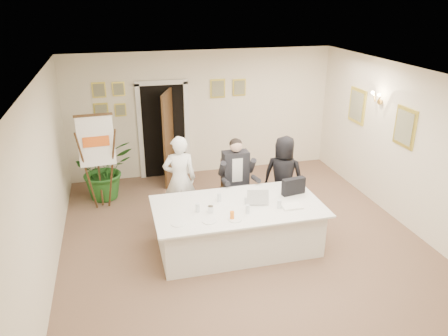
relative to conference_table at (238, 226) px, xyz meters
name	(u,v)px	position (x,y,z in m)	size (l,w,h in m)	color
floor	(247,248)	(0.15, -0.08, -0.39)	(7.00, 7.00, 0.00)	brown
ceiling	(251,79)	(0.15, -0.08, 2.41)	(6.00, 7.00, 0.02)	white
wall_back	(203,113)	(0.15, 3.42, 1.01)	(6.00, 0.10, 2.80)	beige
wall_front	(377,327)	(0.15, -3.58, 1.01)	(6.00, 0.10, 2.80)	beige
wall_left	(42,191)	(-2.85, -0.08, 1.01)	(0.10, 7.00, 2.80)	beige
wall_right	(417,154)	(3.15, -0.08, 1.01)	(0.10, 7.00, 2.80)	beige
doorway	(165,134)	(-0.74, 3.25, 0.65)	(1.14, 0.86, 2.20)	black
pictures_back_wall	(166,96)	(-0.65, 3.39, 1.46)	(3.40, 0.06, 0.80)	#E6D74E
pictures_right_wall	(379,116)	(3.12, 1.12, 1.36)	(0.06, 2.20, 0.80)	#E6D74E
wall_sconce	(378,98)	(3.05, 1.12, 1.71)	(0.20, 0.30, 0.24)	gold
conference_table	(238,226)	(0.00, 0.00, 0.00)	(2.71, 1.44, 0.78)	white
seated_man	(236,177)	(0.29, 1.14, 0.37)	(0.65, 0.69, 1.52)	black
flip_chart	(99,167)	(-2.16, 2.02, 0.47)	(0.66, 0.43, 1.87)	#331C10
standing_man	(180,179)	(-0.75, 1.17, 0.42)	(0.60, 0.39, 1.63)	white
standing_woman	(283,176)	(1.16, 0.96, 0.37)	(0.75, 0.49, 1.53)	black
potted_palm	(104,169)	(-2.09, 2.52, 0.24)	(1.13, 0.98, 1.26)	#22591D
laptop	(255,194)	(0.31, 0.06, 0.52)	(0.34, 0.36, 0.28)	#B7BABC
laptop_bag	(293,186)	(1.02, 0.18, 0.52)	(0.41, 0.11, 0.29)	black
paper_stack	(292,206)	(0.81, -0.28, 0.40)	(0.31, 0.22, 0.03)	white
plate_left	(178,224)	(-1.02, -0.36, 0.39)	(0.23, 0.23, 0.01)	white
plate_mid	(209,221)	(-0.56, -0.40, 0.39)	(0.22, 0.22, 0.01)	white
plate_near	(235,220)	(-0.18, -0.45, 0.39)	(0.20, 0.20, 0.01)	white
glass_a	(198,208)	(-0.67, -0.05, 0.45)	(0.07, 0.07, 0.14)	silver
glass_b	(248,209)	(0.07, -0.29, 0.45)	(0.06, 0.06, 0.14)	silver
glass_c	(279,204)	(0.60, -0.26, 0.45)	(0.07, 0.07, 0.14)	silver
glass_d	(219,197)	(-0.26, 0.21, 0.45)	(0.07, 0.07, 0.14)	silver
oj_glass	(232,215)	(-0.21, -0.42, 0.45)	(0.07, 0.07, 0.13)	orange
steel_jug	(211,209)	(-0.48, -0.13, 0.44)	(0.09, 0.09, 0.11)	silver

